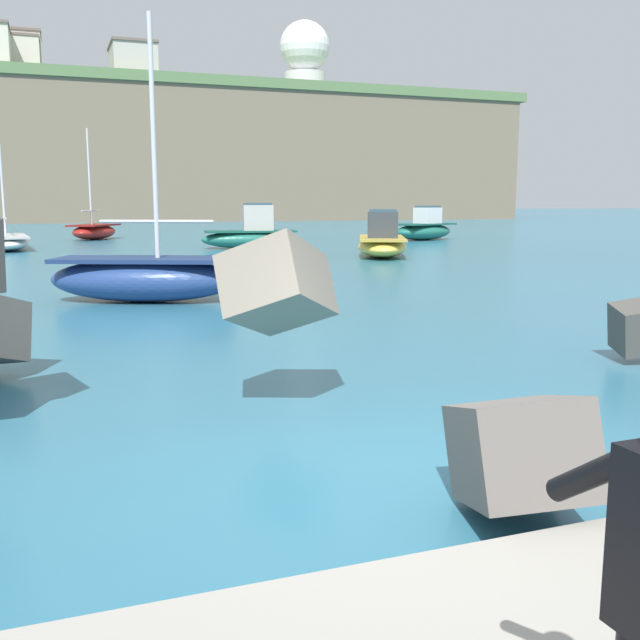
% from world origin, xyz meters
% --- Properties ---
extents(ground_plane, '(400.00, 400.00, 0.00)m').
position_xyz_m(ground_plane, '(0.00, 0.00, 0.00)').
color(ground_plane, '#2D6B84').
extents(breakwater_jetty, '(32.21, 8.12, 2.51)m').
position_xyz_m(breakwater_jetty, '(-2.28, 2.11, 1.01)').
color(breakwater_jetty, '#3D3A38').
rests_on(breakwater_jetty, ground).
extents(boat_near_left, '(4.16, 5.86, 2.14)m').
position_xyz_m(boat_near_left, '(11.16, 24.11, 0.66)').
color(boat_near_left, '#EAC64C').
rests_on(boat_near_left, ground).
extents(boat_near_centre, '(5.02, 3.42, 6.89)m').
position_xyz_m(boat_near_centre, '(-0.72, 12.70, 0.61)').
color(boat_near_centre, navy).
rests_on(boat_near_centre, ground).
extents(boat_near_right, '(5.39, 2.37, 2.40)m').
position_xyz_m(boat_near_right, '(7.19, 31.83, 0.74)').
color(boat_near_right, '#1E6656').
rests_on(boat_near_right, ground).
extents(boat_mid_left, '(3.99, 4.86, 7.08)m').
position_xyz_m(boat_mid_left, '(-0.14, 44.24, 0.56)').
color(boat_mid_left, maroon).
rests_on(boat_mid_left, ground).
extents(boat_mid_centre, '(2.65, 6.03, 5.36)m').
position_xyz_m(boat_mid_centre, '(-5.00, 35.16, 0.42)').
color(boat_mid_centre, white).
rests_on(boat_mid_centre, ground).
extents(boat_far_left, '(5.13, 3.65, 2.20)m').
position_xyz_m(boat_far_left, '(19.86, 36.21, 0.72)').
color(boat_far_left, '#1E6656').
rests_on(boat_far_left, ground).
extents(headland_bluff, '(89.48, 32.40, 17.24)m').
position_xyz_m(headland_bluff, '(15.28, 97.84, 8.64)').
color(headland_bluff, '#756651').
rests_on(headland_bluff, ground).
extents(radar_dome, '(6.93, 6.93, 9.86)m').
position_xyz_m(radar_dome, '(31.68, 93.61, 22.54)').
color(radar_dome, silver).
rests_on(radar_dome, headland_bluff).
extents(station_building_central, '(5.36, 7.67, 3.94)m').
position_xyz_m(station_building_central, '(7.73, 88.20, 19.22)').
color(station_building_central, '#B2ADA3').
rests_on(station_building_central, headland_bluff).
extents(station_building_east, '(5.41, 6.24, 6.59)m').
position_xyz_m(station_building_east, '(-5.19, 98.99, 20.55)').
color(station_building_east, '#B2ADA3').
rests_on(station_building_east, headland_bluff).
extents(station_building_annex, '(4.93, 4.56, 5.24)m').
position_xyz_m(station_building_annex, '(-5.17, 94.65, 19.87)').
color(station_building_annex, beige).
rests_on(station_building_annex, headland_bluff).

